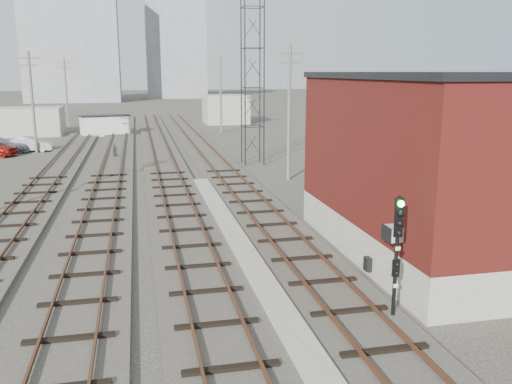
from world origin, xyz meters
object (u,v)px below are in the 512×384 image
object	(u,v)px
signal_mast	(397,251)
switch_stand	(115,152)
car_silver	(30,144)
site_trailer	(105,125)

from	to	relation	value
signal_mast	switch_stand	xyz separation A→B (m)	(-9.11, 33.49, -1.65)
car_silver	site_trailer	bearing A→B (deg)	-22.44
car_silver	switch_stand	bearing A→B (deg)	-122.95
site_trailer	signal_mast	bearing A→B (deg)	-90.67
site_trailer	car_silver	world-z (taller)	site_trailer
signal_mast	car_silver	size ratio (longest dim) A/B	0.92
site_trailer	car_silver	distance (m)	13.46
switch_stand	car_silver	size ratio (longest dim) A/B	0.28
switch_stand	site_trailer	world-z (taller)	site_trailer
switch_stand	signal_mast	bearing A→B (deg)	-69.80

